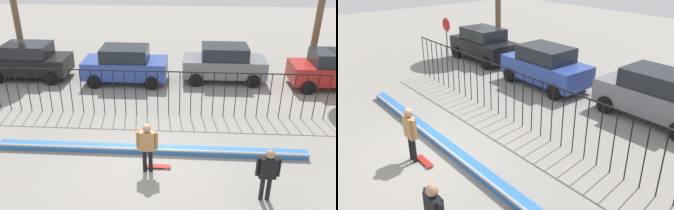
% 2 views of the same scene
% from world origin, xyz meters
% --- Properties ---
extents(ground_plane, '(60.00, 60.00, 0.00)m').
position_xyz_m(ground_plane, '(0.00, 0.00, 0.00)').
color(ground_plane, gray).
extents(bowl_coping_ledge, '(11.00, 0.41, 0.27)m').
position_xyz_m(bowl_coping_ledge, '(0.00, 0.50, 0.12)').
color(bowl_coping_ledge, '#2D6BB7').
rests_on(bowl_coping_ledge, ground).
extents(perimeter_fence, '(14.04, 0.04, 2.00)m').
position_xyz_m(perimeter_fence, '(-0.00, 3.47, 1.21)').
color(perimeter_fence, black).
rests_on(perimeter_fence, ground).
extents(skateboarder, '(0.70, 0.26, 1.73)m').
position_xyz_m(skateboarder, '(0.03, -0.59, 1.04)').
color(skateboarder, black).
rests_on(skateboarder, ground).
extents(skateboard, '(0.80, 0.20, 0.07)m').
position_xyz_m(skateboard, '(0.37, -0.40, 0.06)').
color(skateboard, '#A51E19').
rests_on(skateboard, ground).
extents(camera_operator, '(0.69, 0.26, 1.70)m').
position_xyz_m(camera_operator, '(3.58, -1.75, 1.02)').
color(camera_operator, black).
rests_on(camera_operator, ground).
extents(parked_car_black, '(4.30, 2.12, 1.90)m').
position_xyz_m(parked_car_black, '(-7.28, 7.42, 0.97)').
color(parked_car_black, black).
rests_on(parked_car_black, ground).
extents(parked_car_blue, '(4.30, 2.12, 1.90)m').
position_xyz_m(parked_car_blue, '(-2.02, 7.14, 0.97)').
color(parked_car_blue, '#2D479E').
rests_on(parked_car_blue, ground).
extents(parked_car_gray, '(4.30, 2.12, 1.90)m').
position_xyz_m(parked_car_gray, '(3.12, 7.72, 0.97)').
color(parked_car_gray, slate).
rests_on(parked_car_gray, ground).
extents(parked_car_red, '(4.30, 2.12, 1.90)m').
position_xyz_m(parked_car_red, '(8.57, 7.04, 0.97)').
color(parked_car_red, '#B2231E').
rests_on(parked_car_red, ground).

